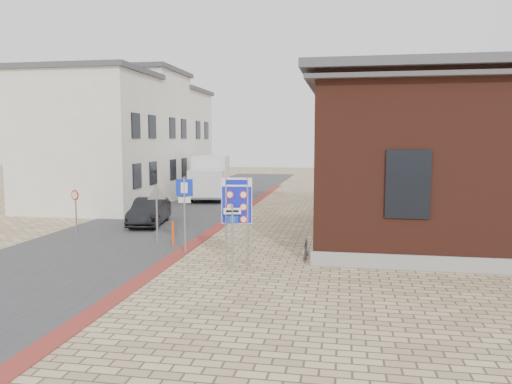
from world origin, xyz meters
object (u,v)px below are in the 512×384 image
Objects in this scene: essen_sign at (232,226)px; parking_sign at (185,201)px; sedan at (150,212)px; bollard at (173,234)px; box_truck at (210,177)px; border_sign at (237,203)px.

parking_sign is (-2.19, 1.70, 0.61)m from essen_sign.
sedan reaches higher than bollard.
essen_sign is at bearing -60.61° from sedan.
sedan is at bearing -99.21° from box_truck.
bollard is (-2.99, 2.63, -0.86)m from essen_sign.
sedan is 6.91m from parking_sign.
bollard is at bearing 135.16° from border_sign.
parking_sign reaches higher than bollard.
border_sign reaches higher than bollard.
box_truck is 5.85× the size of bollard.
sedan is 9.48m from border_sign.
sedan is 1.42× the size of parking_sign.
essen_sign is at bearing -41.28° from bollard.
essen_sign reaches higher than sedan.
parking_sign is 2.74× the size of bollard.
box_truck is at bearing 101.22° from border_sign.
bollard is at bearing 125.76° from essen_sign.
parking_sign is at bearing -86.32° from box_truck.
sedan is 1.36× the size of border_sign.
box_truck is 16.94m from parking_sign.
sedan is 10.91m from box_truck.
parking_sign is at bearing -66.12° from sedan.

